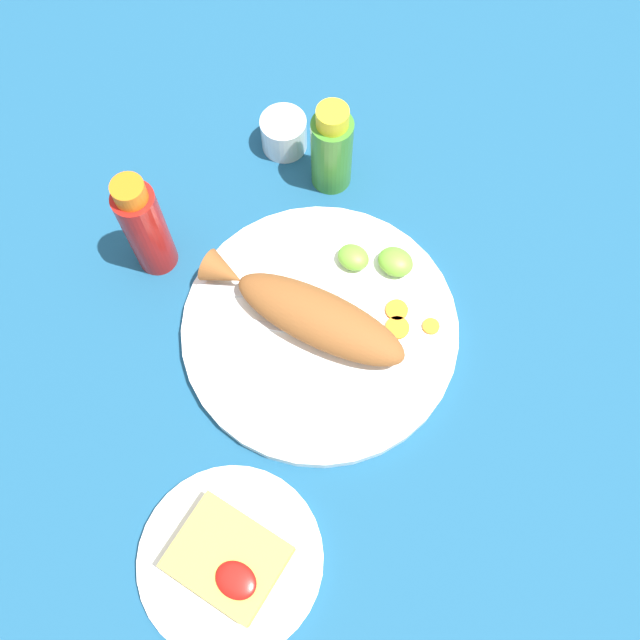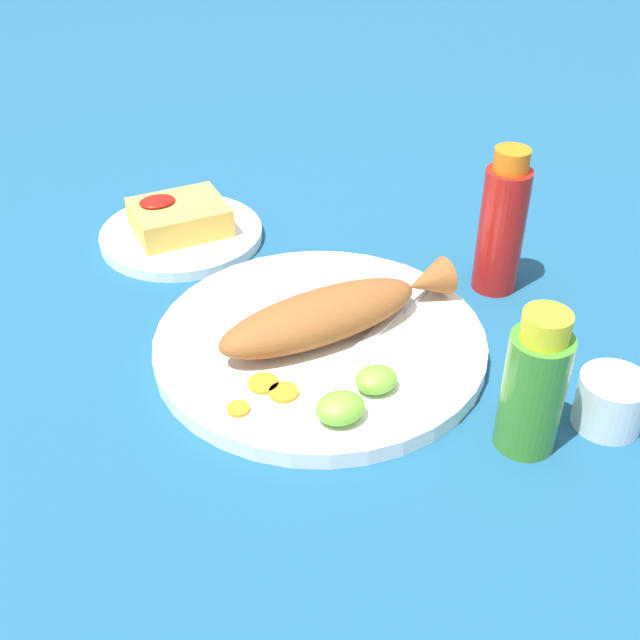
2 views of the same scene
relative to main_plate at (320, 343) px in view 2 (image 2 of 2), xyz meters
The scene contains 15 objects.
ground_plane 0.01m from the main_plate, ahead, with size 4.00×4.00×0.00m, color navy.
main_plate is the anchor object (origin of this frame).
fried_fish 0.04m from the main_plate, behind, with size 0.27×0.09×0.05m.
fork_near 0.09m from the main_plate, 150.56° to the right, with size 0.18×0.08×0.00m.
fork_far 0.09m from the main_plate, behind, with size 0.17×0.11×0.00m.
carrot_slice_near 0.10m from the main_plate, 30.20° to the left, with size 0.03×0.03×0.00m, color orange.
carrot_slice_mid 0.14m from the main_plate, 31.49° to the left, with size 0.02×0.02×0.00m, color orange.
carrot_slice_far 0.10m from the main_plate, 44.21° to the left, with size 0.03×0.03×0.00m, color orange.
lime_wedge_main 0.13m from the main_plate, 72.80° to the left, with size 0.05×0.04×0.03m, color #6BB233.
lime_wedge_side 0.10m from the main_plate, 96.65° to the left, with size 0.04×0.04×0.02m, color #6BB233.
hot_sauce_bottle_red 0.25m from the main_plate, behind, with size 0.05×0.05×0.17m.
hot_sauce_bottle_green 0.24m from the main_plate, 118.05° to the left, with size 0.05×0.05×0.14m.
salt_cup 0.29m from the main_plate, 131.82° to the left, with size 0.06×0.06×0.05m.
side_plate_fries 0.29m from the main_plate, 77.96° to the right, with size 0.20×0.20×0.01m, color white.
fries_pile 0.29m from the main_plate, 77.83° to the right, with size 0.11×0.09×0.04m.
Camera 2 is at (0.28, 0.60, 0.51)m, focal length 45.00 mm.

